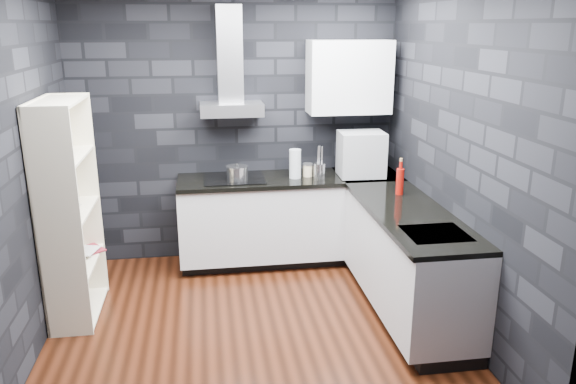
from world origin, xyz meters
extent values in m
plane|color=#3D190C|center=(0.00, 0.00, 0.00)|extent=(3.20, 3.20, 0.00)
cube|color=black|center=(0.00, 1.62, 1.35)|extent=(3.20, 0.05, 2.70)
cube|color=black|center=(0.00, -1.62, 1.35)|extent=(3.20, 0.05, 2.70)
cube|color=black|center=(-1.62, 0.00, 1.35)|extent=(0.05, 3.20, 2.70)
cube|color=black|center=(1.62, 0.00, 1.35)|extent=(0.05, 3.20, 2.70)
cube|color=black|center=(0.50, 1.34, 0.05)|extent=(2.18, 0.50, 0.10)
cube|color=black|center=(1.34, 0.10, 0.05)|extent=(0.50, 1.78, 0.10)
cube|color=silver|center=(0.50, 1.30, 0.48)|extent=(2.20, 0.60, 0.76)
cube|color=silver|center=(1.30, 0.10, 0.48)|extent=(0.60, 1.80, 0.76)
cube|color=black|center=(0.50, 1.29, 0.88)|extent=(2.20, 0.62, 0.04)
cube|color=black|center=(1.29, 0.10, 0.88)|extent=(0.62, 1.80, 0.04)
cube|color=black|center=(1.30, 1.30, 0.88)|extent=(0.62, 0.62, 0.04)
cube|color=silver|center=(-0.05, 1.43, 1.56)|extent=(0.60, 0.34, 0.12)
cube|color=silver|center=(-0.05, 1.50, 2.07)|extent=(0.24, 0.20, 0.90)
cube|color=silver|center=(1.10, 1.43, 1.85)|extent=(0.80, 0.35, 0.70)
cube|color=black|center=(-0.05, 1.30, 0.91)|extent=(0.58, 0.50, 0.01)
cube|color=silver|center=(1.30, -0.40, 0.89)|extent=(0.44, 0.40, 0.01)
cylinder|color=silver|center=(-0.02, 1.23, 0.97)|extent=(0.26, 0.26, 0.12)
cylinder|color=silver|center=(0.54, 1.25, 1.04)|extent=(0.14, 0.14, 0.28)
cylinder|color=beige|center=(0.67, 1.29, 0.96)|extent=(0.10, 0.10, 0.11)
cylinder|color=silver|center=(0.78, 1.21, 0.97)|extent=(0.14, 0.14, 0.15)
cube|color=#A8ABAF|center=(1.19, 1.22, 1.12)|extent=(0.45, 0.35, 0.44)
cylinder|color=#940F08|center=(1.37, 0.57, 1.01)|extent=(0.09, 0.09, 0.23)
cube|color=#F1E6C7|center=(-1.42, 0.50, 0.90)|extent=(0.40, 0.82, 1.80)
imported|color=silver|center=(-1.42, 0.45, 0.94)|extent=(0.24, 0.24, 0.05)
imported|color=maroon|center=(-1.41, 0.69, 0.57)|extent=(0.16, 0.12, 0.24)
imported|color=#B2B2B2|center=(-1.44, 0.68, 0.59)|extent=(0.16, 0.06, 0.23)
camera|label=1|loc=(-0.32, -3.98, 2.34)|focal=35.00mm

